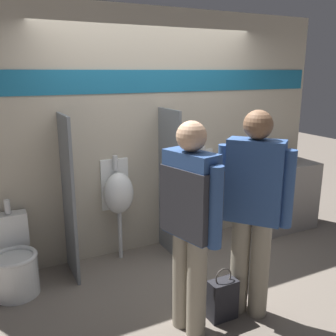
% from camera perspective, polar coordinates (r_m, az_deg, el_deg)
% --- Properties ---
extents(ground_plane, '(16.00, 16.00, 0.00)m').
position_cam_1_polar(ground_plane, '(4.18, 1.07, -14.61)').
color(ground_plane, '#70665B').
extents(display_wall, '(4.45, 0.07, 2.70)m').
position_cam_1_polar(display_wall, '(4.24, -2.59, 5.36)').
color(display_wall, '#B2A893').
rests_on(display_wall, ground_plane).
extents(sink_counter, '(0.88, 0.53, 0.88)m').
position_cam_1_polar(sink_counter, '(5.18, 16.82, -4.01)').
color(sink_counter, gray).
rests_on(sink_counter, ground_plane).
extents(sink_basin, '(0.42, 0.42, 0.28)m').
position_cam_1_polar(sink_basin, '(5.05, 16.42, 1.57)').
color(sink_basin, silver).
rests_on(sink_basin, sink_counter).
extents(cell_phone, '(0.07, 0.14, 0.01)m').
position_cam_1_polar(cell_phone, '(4.81, 15.76, 0.21)').
color(cell_phone, black).
rests_on(cell_phone, sink_counter).
extents(divider_near_counter, '(0.03, 0.49, 1.65)m').
position_cam_1_polar(divider_near_counter, '(3.82, -14.90, -4.47)').
color(divider_near_counter, slate).
rests_on(divider_near_counter, ground_plane).
extents(divider_mid, '(0.03, 0.49, 1.65)m').
position_cam_1_polar(divider_mid, '(4.16, 0.20, -2.39)').
color(divider_mid, slate).
rests_on(divider_mid, ground_plane).
extents(urinal_near_counter, '(0.33, 0.26, 1.16)m').
position_cam_1_polar(urinal_near_counter, '(4.09, -7.57, -3.80)').
color(urinal_near_counter, silver).
rests_on(urinal_near_counter, ground_plane).
extents(urinal_far, '(0.33, 0.26, 1.16)m').
position_cam_1_polar(urinal_far, '(4.54, 5.76, -1.85)').
color(urinal_far, silver).
rests_on(urinal_far, ground_plane).
extents(toilet, '(0.41, 0.58, 0.85)m').
position_cam_1_polar(toilet, '(3.90, -22.33, -13.41)').
color(toilet, silver).
rests_on(toilet, ground_plane).
extents(person_in_vest, '(0.33, 0.58, 1.70)m').
position_cam_1_polar(person_in_vest, '(2.83, 3.40, -7.22)').
color(person_in_vest, gray).
rests_on(person_in_vest, ground_plane).
extents(person_with_lanyard, '(0.43, 0.50, 1.75)m').
position_cam_1_polar(person_with_lanyard, '(3.13, 12.85, -5.81)').
color(person_with_lanyard, gray).
rests_on(person_with_lanyard, ground_plane).
extents(shopping_bag, '(0.24, 0.13, 0.47)m').
position_cam_1_polar(shopping_bag, '(3.36, 8.31, -19.14)').
color(shopping_bag, '#232328').
rests_on(shopping_bag, ground_plane).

